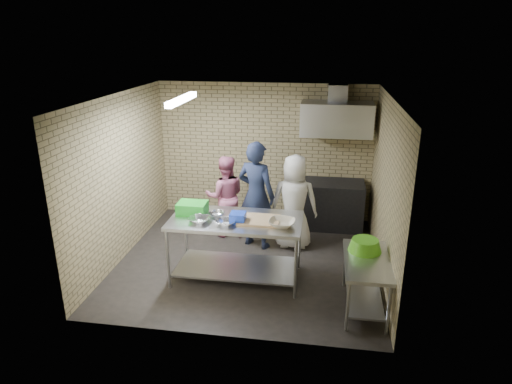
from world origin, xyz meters
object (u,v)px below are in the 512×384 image
at_px(man_navy, 256,195).
at_px(stove, 331,205).
at_px(woman_pink, 225,196).
at_px(bottle_red, 339,121).
at_px(green_basin, 365,245).
at_px(prep_table, 236,249).
at_px(woman_white, 294,202).
at_px(green_crate, 192,208).
at_px(blue_tub, 238,217).
at_px(side_counter, 365,284).
at_px(bottle_green, 361,122).

bearing_deg(man_navy, stove, -120.58).
bearing_deg(woman_pink, bottle_red, -169.20).
bearing_deg(woman_pink, green_basin, 128.41).
xyz_separation_m(prep_table, man_navy, (0.13, 1.16, 0.46)).
xyz_separation_m(woman_pink, woman_white, (1.28, -0.29, 0.07)).
distance_m(green_crate, woman_pink, 1.46).
bearing_deg(prep_table, blue_tub, -63.43).
relative_size(man_navy, woman_white, 1.14).
bearing_deg(green_crate, stove, 44.40).
bearing_deg(man_navy, bottle_red, -115.80).
bearing_deg(stove, man_navy, -141.27).
relative_size(side_counter, woman_white, 0.72).
xyz_separation_m(bottle_red, man_navy, (-1.36, -1.29, -1.08)).
bearing_deg(woman_white, side_counter, 120.16).
relative_size(man_navy, woman_pink, 1.25).
xyz_separation_m(stove, bottle_red, (0.05, 0.24, 1.58)).
bearing_deg(blue_tub, side_counter, -13.49).
relative_size(green_crate, green_basin, 0.95).
height_order(green_basin, woman_white, woman_white).
bearing_deg(stove, bottle_red, 78.23).
xyz_separation_m(green_basin, woman_pink, (-2.37, 1.82, -0.08)).
xyz_separation_m(prep_table, bottle_green, (1.88, 2.45, 1.52)).
height_order(side_counter, green_basin, green_basin).
bearing_deg(prep_table, man_navy, 83.80).
bearing_deg(man_navy, woman_pink, -9.64).
height_order(man_navy, woman_pink, man_navy).
relative_size(bottle_red, woman_white, 0.11).
distance_m(green_basin, woman_white, 1.87).
xyz_separation_m(prep_table, side_counter, (1.88, -0.54, -0.12)).
height_order(bottle_red, bottle_green, bottle_red).
relative_size(side_counter, green_crate, 2.75).
distance_m(bottle_green, man_navy, 2.43).
bearing_deg(woman_pink, blue_tub, 94.71).
distance_m(bottle_red, woman_pink, 2.53).
xyz_separation_m(prep_table, green_crate, (-0.70, 0.12, 0.58)).
bearing_deg(green_basin, side_counter, -85.43).
relative_size(prep_table, man_navy, 1.03).
bearing_deg(bottle_green, prep_table, -127.57).
bearing_deg(woman_pink, side_counter, 125.04).
height_order(bottle_green, man_navy, bottle_green).
distance_m(man_navy, woman_white, 0.67).
relative_size(green_crate, man_navy, 0.23).
height_order(prep_table, woman_pink, woman_pink).
relative_size(side_counter, bottle_red, 6.67).
distance_m(green_crate, green_basin, 2.61).
bearing_deg(bottle_green, side_counter, -90.00).
height_order(bottle_red, woman_white, bottle_red).
bearing_deg(man_navy, green_crate, 72.24).
bearing_deg(woman_pink, bottle_green, -172.97).
bearing_deg(blue_tub, green_basin, -5.98).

